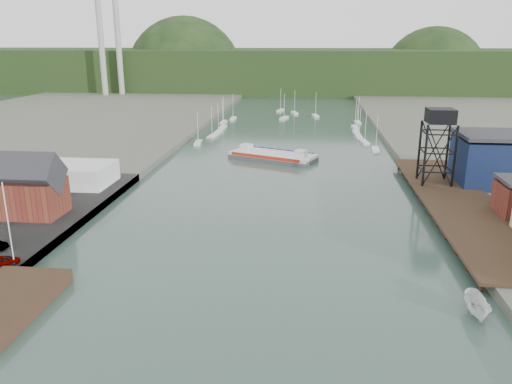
% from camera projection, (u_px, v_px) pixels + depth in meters
% --- Properties ---
extents(ground, '(600.00, 600.00, 0.00)m').
position_uv_depth(ground, '(236.00, 327.00, 57.79)').
color(ground, '#293F35').
rests_on(ground, ground).
extents(west_quay, '(16.00, 80.00, 1.60)m').
position_uv_depth(west_quay, '(10.00, 240.00, 80.72)').
color(west_quay, slate).
rests_on(west_quay, ground).
extents(west_stage, '(10.00, 18.00, 1.80)m').
position_uv_depth(west_stage, '(0.00, 306.00, 60.54)').
color(west_stage, black).
rests_on(west_stage, ground).
extents(east_pier, '(14.00, 70.00, 2.45)m').
position_uv_depth(east_pier, '(459.00, 202.00, 96.19)').
color(east_pier, black).
rests_on(east_pier, ground).
extents(harbor_building, '(12.20, 8.20, 8.90)m').
position_uv_depth(harbor_building, '(27.00, 191.00, 88.90)').
color(harbor_building, '#5B1D1A').
rests_on(harbor_building, west_quay).
extents(white_shed, '(18.00, 12.00, 4.50)m').
position_uv_depth(white_shed, '(70.00, 174.00, 108.77)').
color(white_shed, silver).
rests_on(white_shed, west_quay).
extents(flagpole, '(0.16, 0.16, 12.00)m').
position_uv_depth(flagpole, '(8.00, 224.00, 68.51)').
color(flagpole, silver).
rests_on(flagpole, west_quay).
extents(lift_tower, '(6.50, 6.50, 16.00)m').
position_uv_depth(lift_tower, '(440.00, 121.00, 104.74)').
color(lift_tower, black).
rests_on(lift_tower, east_pier).
extents(blue_shed, '(20.50, 14.50, 11.30)m').
position_uv_depth(blue_shed, '(505.00, 160.00, 107.59)').
color(blue_shed, black).
rests_on(blue_shed, east_land).
extents(marina_sailboats, '(57.71, 92.65, 0.90)m').
position_uv_depth(marina_sailboats, '(289.00, 127.00, 189.34)').
color(marina_sailboats, silver).
rests_on(marina_sailboats, ground).
extents(smokestacks, '(11.20, 8.20, 60.00)m').
position_uv_depth(smokestacks, '(110.00, 44.00, 281.10)').
color(smokestacks, '#A4A49F').
rests_on(smokestacks, ground).
extents(distant_hills, '(500.00, 120.00, 80.00)m').
position_uv_depth(distant_hills, '(294.00, 73.00, 341.71)').
color(distant_hills, black).
rests_on(distant_hills, ground).
extents(chain_ferry, '(25.51, 18.02, 3.41)m').
position_uv_depth(chain_ferry, '(273.00, 156.00, 138.98)').
color(chain_ferry, '#49494C').
rests_on(chain_ferry, ground).
extents(motorboat, '(2.73, 6.51, 2.47)m').
position_uv_depth(motorboat, '(477.00, 307.00, 59.72)').
color(motorboat, silver).
rests_on(motorboat, ground).
extents(car_west_a, '(3.89, 2.53, 1.23)m').
position_uv_depth(car_west_a, '(6.00, 260.00, 70.13)').
color(car_west_a, '#999999').
rests_on(car_west_a, west_quay).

